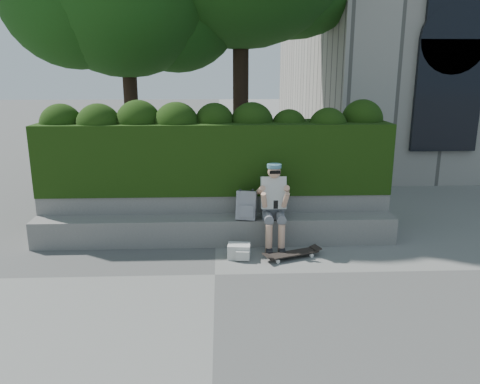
{
  "coord_description": "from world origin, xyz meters",
  "views": [
    {
      "loc": [
        0.1,
        -6.14,
        2.83
      ],
      "look_at": [
        0.4,
        1.0,
        0.95
      ],
      "focal_mm": 35.0,
      "sensor_mm": 36.0,
      "label": 1
    }
  ],
  "objects_px": {
    "backpack_plaid": "(246,205)",
    "backpack_ground": "(239,251)",
    "skateboard": "(292,254)",
    "person": "(274,202)"
  },
  "relations": [
    {
      "from": "person",
      "to": "backpack_plaid",
      "type": "bearing_deg",
      "value": 169.36
    },
    {
      "from": "skateboard",
      "to": "backpack_ground",
      "type": "relative_size",
      "value": 2.51
    },
    {
      "from": "person",
      "to": "skateboard",
      "type": "xyz_separation_m",
      "value": [
        0.24,
        -0.52,
        -0.68
      ]
    },
    {
      "from": "backpack_plaid",
      "to": "backpack_ground",
      "type": "xyz_separation_m",
      "value": [
        -0.14,
        -0.55,
        -0.57
      ]
    },
    {
      "from": "skateboard",
      "to": "backpack_plaid",
      "type": "height_order",
      "value": "backpack_plaid"
    },
    {
      "from": "person",
      "to": "backpack_plaid",
      "type": "height_order",
      "value": "person"
    },
    {
      "from": "backpack_plaid",
      "to": "backpack_ground",
      "type": "bearing_deg",
      "value": -91.29
    },
    {
      "from": "backpack_ground",
      "to": "skateboard",
      "type": "bearing_deg",
      "value": 2.65
    },
    {
      "from": "person",
      "to": "backpack_ground",
      "type": "relative_size",
      "value": 4.03
    },
    {
      "from": "backpack_plaid",
      "to": "backpack_ground",
      "type": "distance_m",
      "value": 0.81
    }
  ]
}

